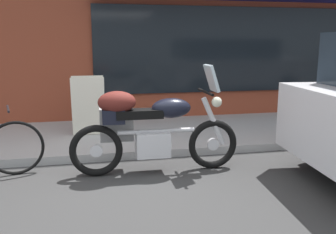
% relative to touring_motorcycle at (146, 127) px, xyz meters
% --- Properties ---
extents(ground_plane, '(80.00, 80.00, 0.00)m').
position_rel_touring_motorcycle_xyz_m(ground_plane, '(-0.19, -0.69, -0.61)').
color(ground_plane, '#333333').
extents(touring_motorcycle, '(2.24, 0.68, 1.42)m').
position_rel_touring_motorcycle_xyz_m(touring_motorcycle, '(0.00, 0.00, 0.00)').
color(touring_motorcycle, black).
rests_on(touring_motorcycle, ground_plane).
extents(sandwich_board_sign, '(0.55, 0.43, 1.01)m').
position_rel_touring_motorcycle_xyz_m(sandwich_board_sign, '(-0.74, 1.76, 0.01)').
color(sandwich_board_sign, silver).
rests_on(sandwich_board_sign, sidewalk_curb).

